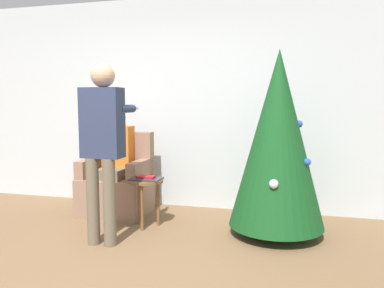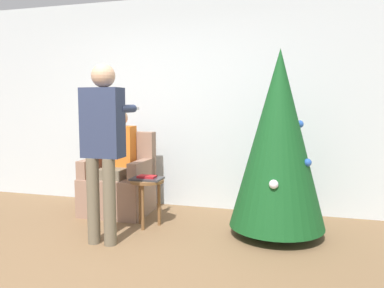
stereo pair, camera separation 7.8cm
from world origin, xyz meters
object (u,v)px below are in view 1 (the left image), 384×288
object	(u,v)px
armchair	(117,185)
person_seated	(116,157)
christmas_tree	(278,139)
side_stool	(146,188)
person_standing	(102,137)

from	to	relation	value
armchair	person_seated	bearing A→B (deg)	-90.00
christmas_tree	side_stool	world-z (taller)	christmas_tree
armchair	person_standing	bearing A→B (deg)	-71.12
armchair	person_seated	size ratio (longest dim) A/B	0.78
christmas_tree	person_standing	size ratio (longest dim) A/B	1.10
person_seated	person_standing	world-z (taller)	person_standing
christmas_tree	armchair	size ratio (longest dim) A/B	1.90
christmas_tree	side_stool	bearing A→B (deg)	-176.24
person_seated	person_standing	xyz separation A→B (m)	(0.33, -0.93, 0.33)
christmas_tree	armchair	world-z (taller)	christmas_tree
armchair	person_seated	distance (m)	0.35
armchair	side_stool	world-z (taller)	armchair
christmas_tree	side_stool	distance (m)	1.50
person_seated	person_standing	bearing A→B (deg)	-70.62
armchair	person_standing	xyz separation A→B (m)	(0.33, -0.96, 0.68)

